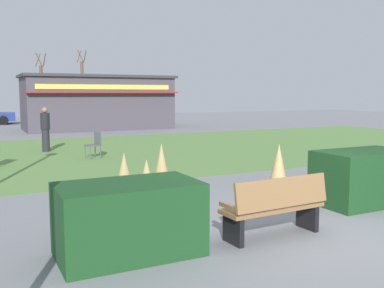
{
  "coord_description": "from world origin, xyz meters",
  "views": [
    {
      "loc": [
        -4.71,
        -5.2,
        2.19
      ],
      "look_at": [
        -0.27,
        3.66,
        1.04
      ],
      "focal_mm": 40.72,
      "sensor_mm": 36.0,
      "label": 1
    }
  ],
  "objects_px": {
    "person_strolling": "(45,129)",
    "tree_left_bg": "(82,87)",
    "food_kiosk": "(98,102)",
    "cafe_chair_west": "(95,143)",
    "parked_car_center_slot": "(60,114)",
    "tree_right_bg": "(42,91)",
    "park_bench": "(275,207)"
  },
  "relations": [
    {
      "from": "person_strolling",
      "to": "food_kiosk",
      "type": "bearing_deg",
      "value": -156.82
    },
    {
      "from": "park_bench",
      "to": "person_strolling",
      "type": "height_order",
      "value": "person_strolling"
    },
    {
      "from": "person_strolling",
      "to": "tree_right_bg",
      "type": "xyz_separation_m",
      "value": [
        2.95,
        22.6,
        1.6
      ]
    },
    {
      "from": "person_strolling",
      "to": "tree_right_bg",
      "type": "bearing_deg",
      "value": -139.5
    },
    {
      "from": "tree_left_bg",
      "to": "tree_right_bg",
      "type": "relative_size",
      "value": 1.12
    },
    {
      "from": "park_bench",
      "to": "cafe_chair_west",
      "type": "relative_size",
      "value": 1.94
    },
    {
      "from": "tree_left_bg",
      "to": "food_kiosk",
      "type": "bearing_deg",
      "value": -99.27
    },
    {
      "from": "park_bench",
      "to": "tree_left_bg",
      "type": "bearing_deg",
      "value": 81.72
    },
    {
      "from": "person_strolling",
      "to": "park_bench",
      "type": "bearing_deg",
      "value": 55.81
    },
    {
      "from": "food_kiosk",
      "to": "cafe_chair_west",
      "type": "xyz_separation_m",
      "value": [
        -3.3,
        -12.37,
        -1.14
      ]
    },
    {
      "from": "person_strolling",
      "to": "tree_right_bg",
      "type": "relative_size",
      "value": 0.3
    },
    {
      "from": "food_kiosk",
      "to": "cafe_chair_west",
      "type": "bearing_deg",
      "value": -104.93
    },
    {
      "from": "person_strolling",
      "to": "tree_right_bg",
      "type": "distance_m",
      "value": 22.85
    },
    {
      "from": "park_bench",
      "to": "tree_left_bg",
      "type": "distance_m",
      "value": 37.64
    },
    {
      "from": "tree_right_bg",
      "to": "food_kiosk",
      "type": "bearing_deg",
      "value": -82.81
    },
    {
      "from": "cafe_chair_west",
      "to": "parked_car_center_slot",
      "type": "bearing_deg",
      "value": 83.58
    },
    {
      "from": "park_bench",
      "to": "tree_left_bg",
      "type": "xyz_separation_m",
      "value": [
        5.41,
        37.18,
        2.31
      ]
    },
    {
      "from": "tree_left_bg",
      "to": "parked_car_center_slot",
      "type": "bearing_deg",
      "value": -114.37
    },
    {
      "from": "park_bench",
      "to": "cafe_chair_west",
      "type": "height_order",
      "value": "park_bench"
    },
    {
      "from": "food_kiosk",
      "to": "person_strolling",
      "type": "height_order",
      "value": "food_kiosk"
    },
    {
      "from": "person_strolling",
      "to": "tree_left_bg",
      "type": "distance_m",
      "value": 26.27
    },
    {
      "from": "cafe_chair_west",
      "to": "tree_left_bg",
      "type": "xyz_separation_m",
      "value": [
        5.8,
        27.71,
        2.27
      ]
    },
    {
      "from": "food_kiosk",
      "to": "tree_right_bg",
      "type": "relative_size",
      "value": 1.6
    },
    {
      "from": "park_bench",
      "to": "parked_car_center_slot",
      "type": "bearing_deg",
      "value": 86.41
    },
    {
      "from": "parked_car_center_slot",
      "to": "tree_right_bg",
      "type": "relative_size",
      "value": 0.75
    },
    {
      "from": "parked_car_center_slot",
      "to": "tree_left_bg",
      "type": "distance_m",
      "value": 8.92
    },
    {
      "from": "parked_car_center_slot",
      "to": "park_bench",
      "type": "bearing_deg",
      "value": -93.59
    },
    {
      "from": "food_kiosk",
      "to": "person_strolling",
      "type": "relative_size",
      "value": 5.35
    },
    {
      "from": "person_strolling",
      "to": "tree_left_bg",
      "type": "xyz_separation_m",
      "value": [
        7.06,
        25.23,
        1.93
      ]
    },
    {
      "from": "parked_car_center_slot",
      "to": "tree_right_bg",
      "type": "height_order",
      "value": "tree_right_bg"
    },
    {
      "from": "cafe_chair_west",
      "to": "tree_left_bg",
      "type": "bearing_deg",
      "value": 78.17
    },
    {
      "from": "food_kiosk",
      "to": "tree_right_bg",
      "type": "xyz_separation_m",
      "value": [
        -1.61,
        12.72,
        0.8
      ]
    }
  ]
}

